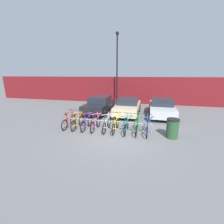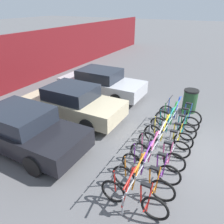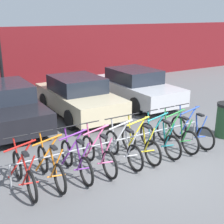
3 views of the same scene
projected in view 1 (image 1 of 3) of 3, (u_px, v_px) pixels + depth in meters
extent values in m
plane|color=#59595B|center=(116.00, 135.00, 8.20)|extent=(120.00, 120.00, 0.00)
cube|color=maroon|center=(134.00, 90.00, 16.78)|extent=(36.00, 0.16, 2.96)
cylinder|color=gray|center=(106.00, 121.00, 8.87)|extent=(5.27, 0.04, 0.04)
cylinder|color=gray|center=(67.00, 122.00, 9.54)|extent=(0.04, 0.04, 0.55)
cylinder|color=gray|center=(152.00, 129.00, 8.33)|extent=(0.04, 0.04, 0.55)
torus|color=black|center=(64.00, 125.00, 8.84)|extent=(0.06, 0.66, 0.66)
torus|color=black|center=(73.00, 120.00, 9.82)|extent=(0.06, 0.66, 0.66)
cylinder|color=red|center=(70.00, 117.00, 9.40)|extent=(0.60, 0.04, 0.76)
cylinder|color=red|center=(69.00, 112.00, 9.27)|extent=(0.68, 0.04, 0.16)
cylinder|color=red|center=(67.00, 119.00, 9.10)|extent=(0.14, 0.04, 0.63)
cylinder|color=red|center=(65.00, 120.00, 8.90)|extent=(0.32, 0.03, 0.58)
cylinder|color=red|center=(66.00, 124.00, 9.03)|extent=(0.40, 0.03, 0.08)
cylinder|color=red|center=(72.00, 115.00, 9.70)|extent=(0.12, 0.04, 0.69)
cylinder|color=black|center=(72.00, 110.00, 9.57)|extent=(0.52, 0.03, 0.03)
cube|color=black|center=(66.00, 114.00, 8.93)|extent=(0.10, 0.22, 0.05)
torus|color=black|center=(73.00, 126.00, 8.70)|extent=(0.06, 0.66, 0.66)
torus|color=black|center=(81.00, 121.00, 9.69)|extent=(0.06, 0.66, 0.66)
cylinder|color=orange|center=(78.00, 117.00, 9.27)|extent=(0.60, 0.04, 0.76)
cylinder|color=orange|center=(78.00, 113.00, 9.14)|extent=(0.68, 0.04, 0.16)
cylinder|color=orange|center=(76.00, 120.00, 8.96)|extent=(0.14, 0.04, 0.63)
cylinder|color=orange|center=(74.00, 120.00, 8.77)|extent=(0.32, 0.03, 0.58)
cylinder|color=orange|center=(75.00, 125.00, 8.90)|extent=(0.40, 0.03, 0.08)
cylinder|color=orange|center=(81.00, 116.00, 9.57)|extent=(0.12, 0.04, 0.69)
cylinder|color=black|center=(80.00, 110.00, 9.44)|extent=(0.52, 0.03, 0.03)
cube|color=black|center=(75.00, 115.00, 8.79)|extent=(0.10, 0.22, 0.05)
torus|color=black|center=(83.00, 127.00, 8.56)|extent=(0.06, 0.66, 0.66)
torus|color=black|center=(90.00, 121.00, 9.55)|extent=(0.06, 0.66, 0.66)
cylinder|color=#752D99|center=(87.00, 118.00, 9.13)|extent=(0.60, 0.04, 0.76)
cylinder|color=#752D99|center=(87.00, 113.00, 9.00)|extent=(0.68, 0.04, 0.16)
cylinder|color=#752D99|center=(85.00, 121.00, 8.83)|extent=(0.14, 0.04, 0.63)
cylinder|color=#752D99|center=(84.00, 121.00, 8.63)|extent=(0.32, 0.03, 0.58)
cylinder|color=#752D99|center=(84.00, 126.00, 8.76)|extent=(0.40, 0.03, 0.08)
cylinder|color=#752D99|center=(89.00, 116.00, 9.43)|extent=(0.12, 0.04, 0.69)
cylinder|color=black|center=(89.00, 111.00, 9.30)|extent=(0.52, 0.03, 0.03)
cube|color=black|center=(84.00, 115.00, 8.66)|extent=(0.10, 0.22, 0.05)
torus|color=black|center=(92.00, 127.00, 8.43)|extent=(0.06, 0.66, 0.66)
torus|color=black|center=(98.00, 122.00, 9.42)|extent=(0.06, 0.66, 0.66)
cylinder|color=#E55993|center=(96.00, 119.00, 9.00)|extent=(0.60, 0.04, 0.76)
cylinder|color=#E55993|center=(96.00, 114.00, 8.87)|extent=(0.68, 0.04, 0.16)
cylinder|color=#E55993|center=(94.00, 121.00, 8.69)|extent=(0.14, 0.04, 0.63)
cylinder|color=#E55993|center=(93.00, 122.00, 8.50)|extent=(0.32, 0.03, 0.58)
cylinder|color=#E55993|center=(94.00, 127.00, 8.62)|extent=(0.40, 0.03, 0.08)
cylinder|color=#E55993|center=(98.00, 117.00, 9.30)|extent=(0.12, 0.04, 0.69)
cylinder|color=black|center=(98.00, 111.00, 9.17)|extent=(0.52, 0.03, 0.03)
cube|color=black|center=(94.00, 116.00, 8.52)|extent=(0.10, 0.22, 0.05)
torus|color=black|center=(104.00, 128.00, 8.27)|extent=(0.06, 0.66, 0.66)
torus|color=black|center=(109.00, 123.00, 9.26)|extent=(0.06, 0.66, 0.66)
cylinder|color=#B7B7BC|center=(107.00, 119.00, 8.84)|extent=(0.60, 0.04, 0.76)
cylinder|color=#B7B7BC|center=(107.00, 115.00, 8.71)|extent=(0.68, 0.04, 0.16)
cylinder|color=#B7B7BC|center=(106.00, 122.00, 8.53)|extent=(0.14, 0.04, 0.63)
cylinder|color=#B7B7BC|center=(105.00, 123.00, 8.34)|extent=(0.32, 0.03, 0.58)
cylinder|color=#B7B7BC|center=(105.00, 128.00, 8.47)|extent=(0.40, 0.03, 0.08)
cylinder|color=#B7B7BC|center=(109.00, 118.00, 9.14)|extent=(0.12, 0.04, 0.69)
cylinder|color=black|center=(109.00, 112.00, 9.01)|extent=(0.52, 0.03, 0.03)
cube|color=black|center=(105.00, 117.00, 8.36)|extent=(0.10, 0.22, 0.05)
torus|color=black|center=(113.00, 129.00, 8.15)|extent=(0.06, 0.66, 0.66)
torus|color=black|center=(117.00, 123.00, 9.14)|extent=(0.06, 0.66, 0.66)
cylinder|color=yellow|center=(116.00, 120.00, 8.72)|extent=(0.60, 0.04, 0.76)
cylinder|color=yellow|center=(116.00, 115.00, 8.59)|extent=(0.68, 0.04, 0.16)
cylinder|color=yellow|center=(115.00, 123.00, 8.42)|extent=(0.14, 0.04, 0.63)
cylinder|color=yellow|center=(114.00, 123.00, 8.22)|extent=(0.32, 0.03, 0.58)
cylinder|color=yellow|center=(114.00, 128.00, 8.35)|extent=(0.40, 0.03, 0.08)
cylinder|color=yellow|center=(117.00, 118.00, 9.02)|extent=(0.12, 0.04, 0.69)
cylinder|color=black|center=(117.00, 112.00, 8.89)|extent=(0.52, 0.03, 0.03)
cube|color=black|center=(114.00, 117.00, 8.25)|extent=(0.10, 0.22, 0.05)
torus|color=black|center=(125.00, 130.00, 8.01)|extent=(0.06, 0.66, 0.66)
torus|color=black|center=(128.00, 124.00, 9.00)|extent=(0.06, 0.66, 0.66)
cylinder|color=#197A7F|center=(127.00, 121.00, 8.57)|extent=(0.60, 0.04, 0.76)
cylinder|color=#197A7F|center=(127.00, 116.00, 8.45)|extent=(0.68, 0.04, 0.16)
cylinder|color=#197A7F|center=(126.00, 124.00, 8.27)|extent=(0.14, 0.04, 0.63)
cylinder|color=#197A7F|center=(125.00, 124.00, 8.08)|extent=(0.32, 0.03, 0.58)
cylinder|color=#197A7F|center=(125.00, 129.00, 8.20)|extent=(0.40, 0.03, 0.08)
cylinder|color=#197A7F|center=(128.00, 119.00, 8.87)|extent=(0.12, 0.04, 0.69)
cylinder|color=black|center=(128.00, 113.00, 8.74)|extent=(0.52, 0.03, 0.03)
cube|color=black|center=(126.00, 118.00, 8.10)|extent=(0.10, 0.22, 0.05)
torus|color=black|center=(136.00, 131.00, 7.87)|extent=(0.06, 0.66, 0.66)
torus|color=black|center=(138.00, 125.00, 8.86)|extent=(0.06, 0.66, 0.66)
cylinder|color=#288438|center=(137.00, 122.00, 8.43)|extent=(0.60, 0.04, 0.76)
cylinder|color=#288438|center=(138.00, 117.00, 8.31)|extent=(0.68, 0.04, 0.16)
cylinder|color=#288438|center=(137.00, 124.00, 8.13)|extent=(0.14, 0.04, 0.63)
cylinder|color=#288438|center=(137.00, 125.00, 7.94)|extent=(0.32, 0.03, 0.58)
cylinder|color=#288438|center=(136.00, 130.00, 8.06)|extent=(0.40, 0.03, 0.08)
cylinder|color=#288438|center=(138.00, 120.00, 8.74)|extent=(0.12, 0.04, 0.69)
cylinder|color=black|center=(138.00, 114.00, 8.61)|extent=(0.52, 0.03, 0.03)
cube|color=black|center=(137.00, 119.00, 7.96)|extent=(0.10, 0.22, 0.05)
torus|color=black|center=(147.00, 132.00, 7.74)|extent=(0.06, 0.66, 0.66)
torus|color=black|center=(147.00, 126.00, 8.73)|extent=(0.06, 0.66, 0.66)
cylinder|color=#284CB7|center=(148.00, 122.00, 8.31)|extent=(0.60, 0.04, 0.76)
cylinder|color=#284CB7|center=(148.00, 117.00, 8.18)|extent=(0.68, 0.04, 0.16)
cylinder|color=#284CB7|center=(147.00, 125.00, 8.00)|extent=(0.14, 0.04, 0.63)
cylinder|color=#284CB7|center=(147.00, 126.00, 7.81)|extent=(0.32, 0.03, 0.58)
cylinder|color=#284CB7|center=(147.00, 131.00, 7.94)|extent=(0.40, 0.03, 0.08)
cylinder|color=#284CB7|center=(148.00, 120.00, 8.61)|extent=(0.12, 0.04, 0.69)
cylinder|color=black|center=(148.00, 114.00, 8.48)|extent=(0.52, 0.03, 0.03)
cube|color=black|center=(148.00, 120.00, 7.83)|extent=(0.10, 0.22, 0.05)
cube|color=black|center=(100.00, 106.00, 13.12)|extent=(1.80, 4.46, 0.62)
cube|color=#1E232D|center=(100.00, 99.00, 13.08)|extent=(1.58, 2.05, 0.52)
cylinder|color=black|center=(96.00, 105.00, 14.59)|extent=(0.20, 0.64, 0.64)
cylinder|color=black|center=(113.00, 106.00, 14.20)|extent=(0.20, 0.64, 0.64)
cylinder|color=black|center=(85.00, 111.00, 12.16)|extent=(0.20, 0.64, 0.64)
cylinder|color=black|center=(105.00, 112.00, 11.76)|extent=(0.20, 0.64, 0.64)
cube|color=#C1B28E|center=(128.00, 108.00, 12.35)|extent=(1.80, 4.19, 0.62)
cube|color=#1E232D|center=(128.00, 101.00, 12.31)|extent=(1.58, 1.93, 0.52)
cylinder|color=black|center=(120.00, 107.00, 13.75)|extent=(0.20, 0.64, 0.64)
cylinder|color=black|center=(139.00, 108.00, 13.35)|extent=(0.20, 0.64, 0.64)
cylinder|color=black|center=(115.00, 114.00, 11.46)|extent=(0.20, 0.64, 0.64)
cylinder|color=black|center=(137.00, 115.00, 11.07)|extent=(0.20, 0.64, 0.64)
cube|color=#B7B7BC|center=(161.00, 109.00, 11.96)|extent=(1.80, 4.39, 0.62)
cube|color=#1E232D|center=(162.00, 101.00, 11.93)|extent=(1.58, 2.02, 0.52)
cylinder|color=black|center=(150.00, 108.00, 13.42)|extent=(0.20, 0.64, 0.64)
cylinder|color=black|center=(170.00, 109.00, 13.03)|extent=(0.20, 0.64, 0.64)
cylinder|color=black|center=(150.00, 115.00, 11.02)|extent=(0.20, 0.64, 0.64)
cylinder|color=black|center=(175.00, 117.00, 10.63)|extent=(0.20, 0.64, 0.64)
cylinder|color=black|center=(117.00, 71.00, 15.74)|extent=(0.14, 0.14, 7.04)
cube|color=black|center=(117.00, 33.00, 14.84)|extent=(0.24, 0.44, 0.20)
cylinder|color=#234728|center=(172.00, 129.00, 7.78)|extent=(0.60, 0.60, 0.95)
cylinder|color=black|center=(173.00, 120.00, 7.65)|extent=(0.63, 0.63, 0.08)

